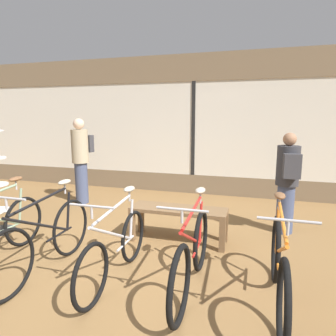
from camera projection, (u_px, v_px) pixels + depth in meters
ground_plane at (129, 267)px, 3.66m from camera, size 24.00×24.00×0.00m
shop_back_wall at (194, 124)px, 6.91m from camera, size 12.00×0.08×3.20m
bicycle_left at (44, 239)px, 3.46m from camera, size 0.46×1.80×1.05m
bicycle_center at (116, 248)px, 3.32m from camera, size 0.46×1.65×1.01m
bicycle_right at (192, 256)px, 3.10m from camera, size 0.46×1.72×1.04m
bicycle_far_right at (279, 268)px, 2.83m from camera, size 0.46×1.78×1.05m
display_bench at (178, 214)px, 4.36m from camera, size 1.40×0.44×0.51m
customer_near_rack at (287, 180)px, 4.60m from camera, size 0.38×0.51×1.58m
customer_by_window at (81, 158)px, 6.22m from camera, size 0.39×0.52×1.78m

